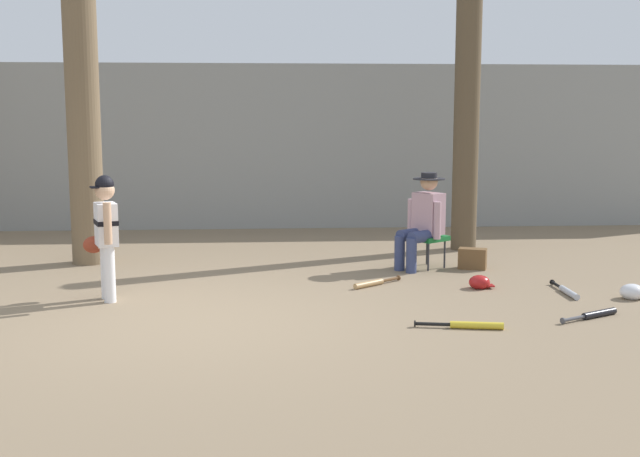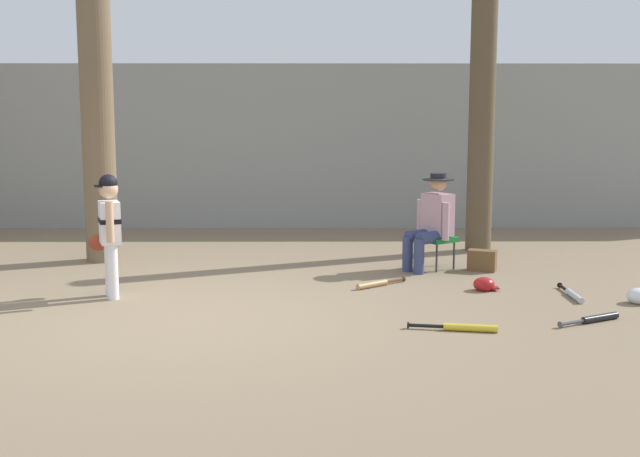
# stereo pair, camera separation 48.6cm
# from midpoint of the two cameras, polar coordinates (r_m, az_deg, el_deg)

# --- Properties ---
(ground_plane) EXTENTS (60.00, 60.00, 0.00)m
(ground_plane) POSITION_cam_midpoint_polar(r_m,az_deg,el_deg) (7.57, -7.77, -6.49)
(ground_plane) COLOR #7F6B51
(concrete_back_wall) EXTENTS (18.00, 0.36, 2.75)m
(concrete_back_wall) POSITION_cam_midpoint_polar(r_m,az_deg,el_deg) (13.46, -4.54, 5.93)
(concrete_back_wall) COLOR gray
(concrete_back_wall) RESTS_ON ground
(tree_near_player) EXTENTS (0.64, 0.64, 4.67)m
(tree_near_player) POSITION_cam_midpoint_polar(r_m,az_deg,el_deg) (10.59, -14.56, 8.53)
(tree_near_player) COLOR brown
(tree_near_player) RESTS_ON ground
(tree_behind_spectator) EXTENTS (0.52, 0.52, 4.28)m
(tree_behind_spectator) POSITION_cam_midpoint_polar(r_m,az_deg,el_deg) (11.31, 12.85, 7.87)
(tree_behind_spectator) COLOR brown
(tree_behind_spectator) RESTS_ON ground
(young_ballplayer) EXTENTS (0.45, 0.56, 1.31)m
(young_ballplayer) POSITION_cam_midpoint_polar(r_m,az_deg,el_deg) (8.45, -13.46, 0.05)
(young_ballplayer) COLOR white
(young_ballplayer) RESTS_ON ground
(folding_stool) EXTENTS (0.56, 0.56, 0.41)m
(folding_stool) POSITION_cam_midpoint_polar(r_m,az_deg,el_deg) (9.95, 9.86, -0.85)
(folding_stool) COLOR #196B2D
(folding_stool) RESTS_ON ground
(seated_spectator) EXTENTS (0.65, 0.60, 1.20)m
(seated_spectator) POSITION_cam_midpoint_polar(r_m,az_deg,el_deg) (9.84, 9.50, 0.69)
(seated_spectator) COLOR navy
(seated_spectator) RESTS_ON ground
(handbag_beside_stool) EXTENTS (0.38, 0.29, 0.26)m
(handbag_beside_stool) POSITION_cam_midpoint_polar(r_m,az_deg,el_deg) (9.98, 13.02, -2.27)
(handbag_beside_stool) COLOR brown
(handbag_beside_stool) RESTS_ON ground
(bat_aluminum_silver) EXTENTS (0.07, 0.76, 0.07)m
(bat_aluminum_silver) POSITION_cam_midpoint_polar(r_m,az_deg,el_deg) (8.82, 19.35, -4.55)
(bat_aluminum_silver) COLOR #B7BCC6
(bat_aluminum_silver) RESTS_ON ground
(bat_black_composite) EXTENTS (0.67, 0.40, 0.07)m
(bat_black_composite) POSITION_cam_midpoint_polar(r_m,az_deg,el_deg) (7.89, 21.01, -6.12)
(bat_black_composite) COLOR black
(bat_black_composite) RESTS_ON ground
(bat_wood_tan) EXTENTS (0.60, 0.49, 0.07)m
(bat_wood_tan) POSITION_cam_midpoint_polar(r_m,az_deg,el_deg) (8.89, 5.64, -4.02)
(bat_wood_tan) COLOR tan
(bat_wood_tan) RESTS_ON ground
(bat_yellow_trainer) EXTENTS (0.80, 0.20, 0.07)m
(bat_yellow_trainer) POSITION_cam_midpoint_polar(r_m,az_deg,el_deg) (7.23, 12.25, -7.03)
(bat_yellow_trainer) COLOR yellow
(bat_yellow_trainer) RESTS_ON ground
(batting_helmet_white) EXTENTS (0.30, 0.23, 0.17)m
(batting_helmet_white) POSITION_cam_midpoint_polar(r_m,az_deg,el_deg) (8.80, 23.61, -4.53)
(batting_helmet_white) COLOR silver
(batting_helmet_white) RESTS_ON ground
(batting_helmet_red) EXTENTS (0.28, 0.21, 0.16)m
(batting_helmet_red) POSITION_cam_midpoint_polar(r_m,az_deg,el_deg) (8.89, 13.35, -3.97)
(batting_helmet_red) COLOR #A81919
(batting_helmet_red) RESTS_ON ground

